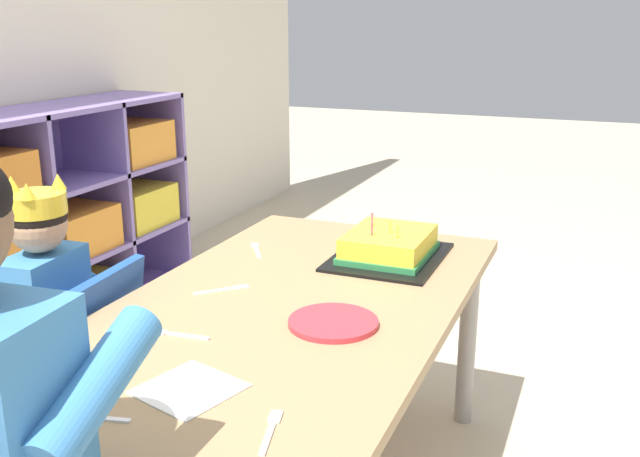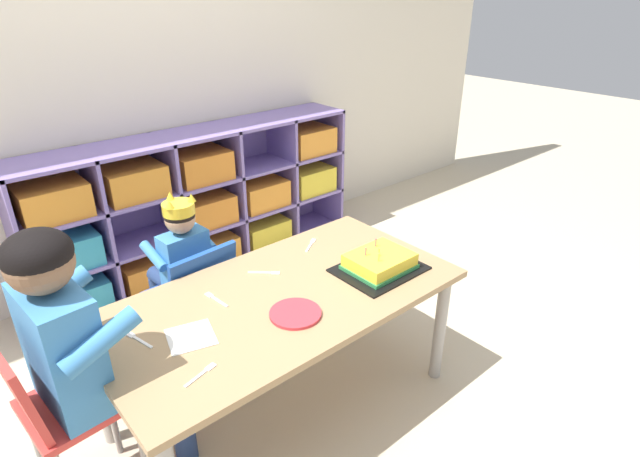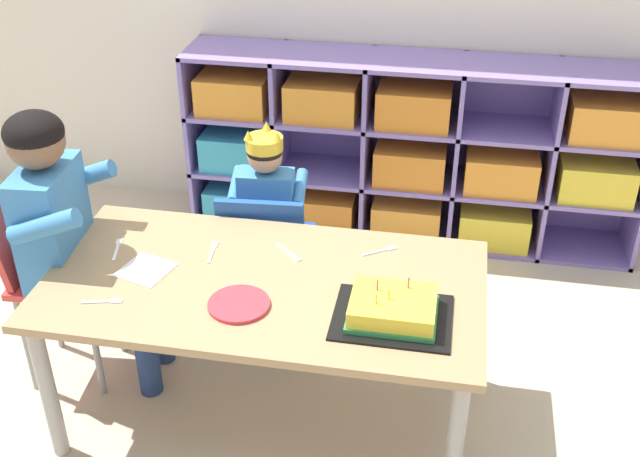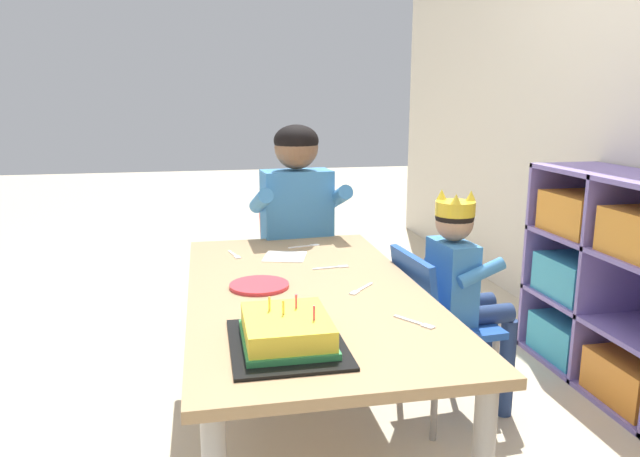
{
  "view_description": "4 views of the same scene",
  "coord_description": "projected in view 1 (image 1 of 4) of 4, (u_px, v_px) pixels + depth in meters",
  "views": [
    {
      "loc": [
        -1.34,
        -0.65,
        1.19
      ],
      "look_at": [
        0.2,
        -0.02,
        0.71
      ],
      "focal_mm": 40.16,
      "sensor_mm": 36.0,
      "label": 1
    },
    {
      "loc": [
        -0.97,
        -1.37,
        1.67
      ],
      "look_at": [
        0.19,
        -0.02,
        0.8
      ],
      "focal_mm": 28.64,
      "sensor_mm": 36.0,
      "label": 2
    },
    {
      "loc": [
        0.55,
        -1.98,
        2.02
      ],
      "look_at": [
        0.17,
        0.05,
        0.75
      ],
      "focal_mm": 43.89,
      "sensor_mm": 36.0,
      "label": 3
    },
    {
      "loc": [
        1.78,
        -0.31,
        1.17
      ],
      "look_at": [
        0.19,
        0.01,
        0.81
      ],
      "focal_mm": 33.38,
      "sensor_mm": 36.0,
      "label": 4
    }
  ],
  "objects": [
    {
      "name": "activity_table",
      "position": [
        281.0,
        334.0,
        1.62
      ],
      "size": [
        1.41,
        0.74,
        0.57
      ],
      "color": "#A37F56",
      "rests_on": "ground"
    },
    {
      "name": "classroom_chair_blue",
      "position": [
        74.0,
        366.0,
        1.72
      ],
      "size": [
        0.38,
        0.33,
        0.63
      ],
      "rotation": [
        0.0,
        0.0,
        3.22
      ],
      "color": "#1E4CA8",
      "rests_on": "ground"
    },
    {
      "name": "child_with_crown",
      "position": [
        31.0,
        306.0,
        1.71
      ],
      "size": [
        0.31,
        0.31,
        0.85
      ],
      "rotation": [
        0.0,
        0.0,
        3.22
      ],
      "color": "#3D7FBC",
      "rests_on": "ground"
    },
    {
      "name": "birthday_cake_on_tray",
      "position": [
        389.0,
        247.0,
        1.92
      ],
      "size": [
        0.35,
        0.28,
        0.11
      ],
      "color": "black",
      "rests_on": "activity_table"
    },
    {
      "name": "paper_plate_stack",
      "position": [
        333.0,
        322.0,
        1.51
      ],
      "size": [
        0.19,
        0.19,
        0.01
      ],
      "primitive_type": "cylinder",
      "color": "#DB333D",
      "rests_on": "activity_table"
    },
    {
      "name": "paper_napkin_square",
      "position": [
        189.0,
        389.0,
        1.24
      ],
      "size": [
        0.19,
        0.19,
        0.0
      ],
      "primitive_type": "cube",
      "rotation": [
        0.0,
        0.0,
        -0.27
      ],
      "color": "white",
      "rests_on": "activity_table"
    },
    {
      "name": "fork_scattered_mid_table",
      "position": [
        175.0,
        334.0,
        1.46
      ],
      "size": [
        0.03,
        0.13,
        0.0
      ],
      "rotation": [
        0.0,
        0.0,
        4.82
      ],
      "color": "white",
      "rests_on": "activity_table"
    },
    {
      "name": "fork_by_napkin",
      "position": [
        225.0,
        289.0,
        1.7
      ],
      "size": [
        0.11,
        0.1,
        0.0
      ],
      "rotation": [
        0.0,
        0.0,
        2.38
      ],
      "color": "white",
      "rests_on": "activity_table"
    },
    {
      "name": "fork_near_cake_tray",
      "position": [
        271.0,
        429.0,
        1.12
      ],
      "size": [
        0.12,
        0.05,
        0.0
      ],
      "rotation": [
        0.0,
        0.0,
        3.4
      ],
      "color": "white",
      "rests_on": "activity_table"
    },
    {
      "name": "fork_beside_plate_stack",
      "position": [
        85.0,
        417.0,
        1.16
      ],
      "size": [
        0.05,
        0.13,
        0.0
      ],
      "rotation": [
        0.0,
        0.0,
        4.95
      ],
      "color": "white",
      "rests_on": "activity_table"
    },
    {
      "name": "fork_near_child_seat",
      "position": [
        256.0,
        249.0,
        2.0
      ],
      "size": [
        0.12,
        0.08,
        0.0
      ],
      "rotation": [
        0.0,
        0.0,
        3.73
      ],
      "color": "white",
      "rests_on": "activity_table"
    }
  ]
}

